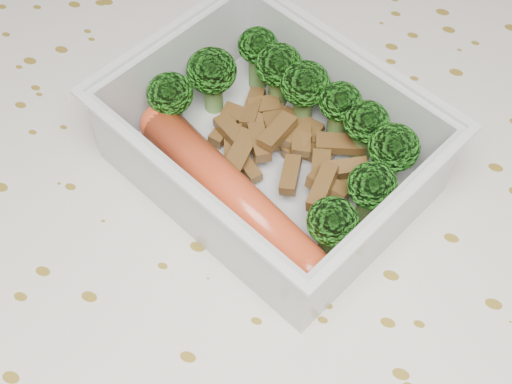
% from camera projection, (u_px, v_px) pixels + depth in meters
% --- Properties ---
extents(dining_table, '(1.40, 0.90, 0.75)m').
position_uv_depth(dining_table, '(262.00, 288.00, 0.50)').
color(dining_table, brown).
rests_on(dining_table, ground).
extents(tablecloth, '(1.46, 0.96, 0.19)m').
position_uv_depth(tablecloth, '(263.00, 254.00, 0.46)').
color(tablecloth, silver).
rests_on(tablecloth, dining_table).
extents(lunch_container, '(0.22, 0.20, 0.06)m').
position_uv_depth(lunch_container, '(271.00, 153.00, 0.43)').
color(lunch_container, silver).
rests_on(lunch_container, tablecloth).
extents(broccoli_florets, '(0.17, 0.13, 0.05)m').
position_uv_depth(broccoli_florets, '(298.00, 114.00, 0.43)').
color(broccoli_florets, '#608C3F').
rests_on(broccoli_florets, lunch_container).
extents(meat_pile, '(0.10, 0.08, 0.03)m').
position_uv_depth(meat_pile, '(284.00, 143.00, 0.44)').
color(meat_pile, brown).
rests_on(meat_pile, lunch_container).
extents(sausage, '(0.14, 0.09, 0.03)m').
position_uv_depth(sausage, '(230.00, 193.00, 0.41)').
color(sausage, '#CE4622').
rests_on(sausage, lunch_container).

